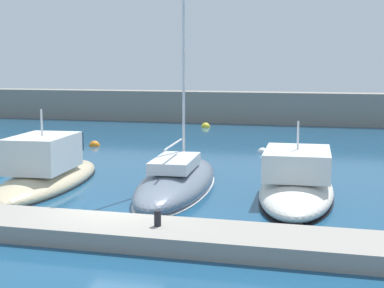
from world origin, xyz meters
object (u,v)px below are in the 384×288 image
Objects in this scene: motorboat_ivory_fourth at (297,184)px; mooring_buoy_white at (262,153)px; sailboat_slate_third at (177,181)px; mooring_buoy_orange at (95,146)px; mooring_buoy_yellow at (206,127)px; dock_bollard at (158,218)px; motorboat_sand_second at (47,173)px.

motorboat_ivory_fourth is 14.71× the size of mooring_buoy_white.
mooring_buoy_orange is at bearing 34.57° from sailboat_slate_third.
motorboat_ivory_fourth reaches higher than mooring_buoy_orange.
motorboat_ivory_fourth is at bearing -96.60° from sailboat_slate_third.
sailboat_slate_third reaches higher than motorboat_ivory_fourth.
dock_bollard is (5.31, -28.92, 0.72)m from mooring_buoy_yellow.
mooring_buoy_yellow is at bearing 117.04° from mooring_buoy_white.
motorboat_ivory_fourth is 19.06× the size of dock_bollard.
sailboat_slate_third is at bearing -87.09° from motorboat_sand_second.
dock_bollard is at bearing -172.70° from sailboat_slate_third.
motorboat_sand_second is at bearing -124.45° from mooring_buoy_white.
motorboat_sand_second is 22.87m from mooring_buoy_yellow.
mooring_buoy_yellow is 1.64× the size of dock_bollard.
mooring_buoy_yellow is 29.41m from dock_bollard.
sailboat_slate_third is 13.16m from mooring_buoy_orange.
motorboat_sand_second is 13.30m from mooring_buoy_white.
dock_bollard is at bearing -60.74° from mooring_buoy_orange.
sailboat_slate_third reaches higher than dock_bollard.
mooring_buoy_white is (-2.63, 10.47, -0.50)m from motorboat_ivory_fourth.
mooring_buoy_white is at bearing -62.96° from mooring_buoy_yellow.
sailboat_slate_third is 34.63× the size of dock_bollard.
dock_bollard is (1.36, -6.80, 0.40)m from sailboat_slate_third.
mooring_buoy_orange is at bearing 48.65° from motorboat_ivory_fourth.
motorboat_sand_second is 13.55× the size of mooring_buoy_orange.
motorboat_sand_second reaches higher than motorboat_ivory_fourth.
sailboat_slate_third reaches higher than mooring_buoy_orange.
motorboat_ivory_fourth is at bearing 62.83° from dock_bollard.
sailboat_slate_third is 26.73× the size of mooring_buoy_white.
sailboat_slate_third is 22.47m from mooring_buoy_yellow.
mooring_buoy_orange is (-12.95, 10.50, -0.50)m from motorboat_ivory_fourth.
motorboat_ivory_fourth reaches higher than dock_bollard.
mooring_buoy_yellow is at bearing 6.09° from sailboat_slate_third.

